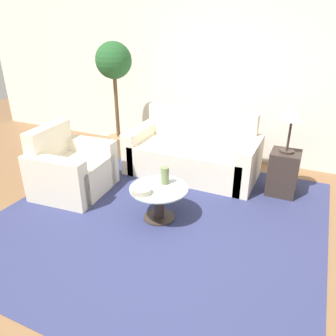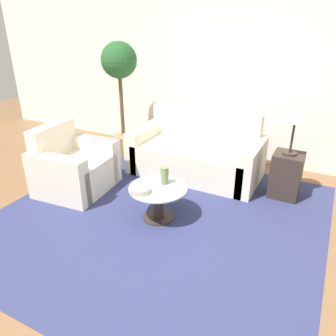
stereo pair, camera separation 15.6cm
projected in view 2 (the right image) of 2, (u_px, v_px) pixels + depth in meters
name	position (u px, v px, depth m)	size (l,w,h in m)	color
ground_plane	(138.00, 253.00, 3.32)	(14.00, 14.00, 0.00)	brown
wall_back	(234.00, 79.00, 5.11)	(10.00, 0.06, 2.60)	white
rug	(158.00, 217.00, 3.90)	(3.68, 3.58, 0.01)	navy
sofa_main	(197.00, 154.00, 4.93)	(1.91, 0.92, 0.93)	beige
armchair	(72.00, 168.00, 4.46)	(0.92, 1.02, 0.89)	beige
coffee_table	(158.00, 198.00, 3.80)	(0.67, 0.67, 0.41)	#332823
side_table	(286.00, 175.00, 4.27)	(0.37, 0.37, 0.60)	#332823
table_lamp	(296.00, 114.00, 3.93)	(0.33, 0.33, 0.65)	#332823
potted_plant	(120.00, 79.00, 5.19)	(0.56, 0.56, 1.85)	#93704C
vase	(165.00, 175.00, 3.78)	(0.09, 0.09, 0.21)	#6B7A4C
bowl	(140.00, 190.00, 3.61)	(0.22, 0.22, 0.06)	beige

